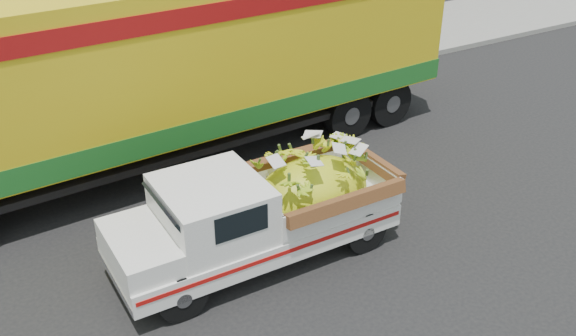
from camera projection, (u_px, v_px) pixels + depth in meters
ground at (258, 243)px, 10.83m from camera, size 100.00×100.00×0.00m
curb at (142, 116)px, 15.20m from camera, size 60.00×0.25×0.15m
sidewalk at (115, 87)px, 16.79m from camera, size 60.00×4.00×0.14m
pickup_truck at (275, 207)px, 10.21m from camera, size 4.58×1.70×1.60m
semi_trailer at (178, 63)px, 12.41m from camera, size 12.04×3.19×3.80m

